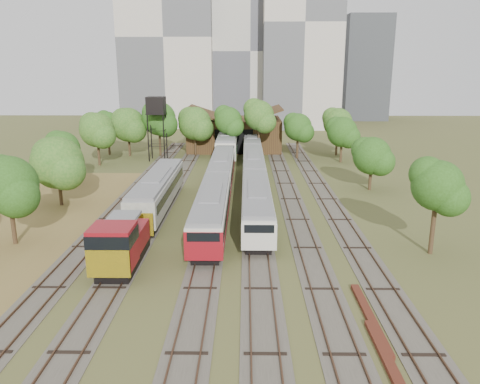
{
  "coord_description": "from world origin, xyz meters",
  "views": [
    {
      "loc": [
        0.97,
        -24.87,
        14.07
      ],
      "look_at": [
        0.44,
        18.73,
        2.5
      ],
      "focal_mm": 35.0,
      "sensor_mm": 36.0,
      "label": 1
    }
  ],
  "objects_px": {
    "shunter_locomotive": "(120,245)",
    "water_tower": "(156,107)",
    "railcar_red_set": "(218,187)",
    "railcar_green_set": "(254,167)"
  },
  "relations": [
    {
      "from": "railcar_red_set",
      "to": "shunter_locomotive",
      "type": "xyz_separation_m",
      "value": [
        -6.0,
        -16.99,
        0.02
      ]
    },
    {
      "from": "railcar_red_set",
      "to": "shunter_locomotive",
      "type": "relative_size",
      "value": 4.27
    },
    {
      "from": "railcar_red_set",
      "to": "railcar_green_set",
      "type": "height_order",
      "value": "railcar_red_set"
    },
    {
      "from": "shunter_locomotive",
      "to": "railcar_red_set",
      "type": "bearing_deg",
      "value": 70.55
    },
    {
      "from": "railcar_red_set",
      "to": "railcar_green_set",
      "type": "bearing_deg",
      "value": 69.69
    },
    {
      "from": "shunter_locomotive",
      "to": "water_tower",
      "type": "bearing_deg",
      "value": 96.67
    },
    {
      "from": "railcar_red_set",
      "to": "railcar_green_set",
      "type": "xyz_separation_m",
      "value": [
        4.0,
        10.81,
        -0.06
      ]
    },
    {
      "from": "water_tower",
      "to": "railcar_red_set",
      "type": "bearing_deg",
      "value": -66.08
    },
    {
      "from": "shunter_locomotive",
      "to": "water_tower",
      "type": "distance_m",
      "value": 42.21
    },
    {
      "from": "railcar_green_set",
      "to": "water_tower",
      "type": "relative_size",
      "value": 5.29
    }
  ]
}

